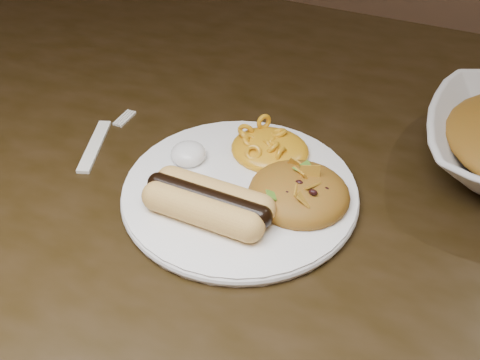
% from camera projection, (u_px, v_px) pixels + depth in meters
% --- Properties ---
extents(table, '(1.60, 0.90, 0.75)m').
position_uv_depth(table, '(223.00, 208.00, 0.73)').
color(table, black).
rests_on(table, floor).
extents(plate, '(0.27, 0.27, 0.01)m').
position_uv_depth(plate, '(240.00, 192.00, 0.60)').
color(plate, white).
rests_on(plate, table).
extents(hotdog, '(0.11, 0.07, 0.03)m').
position_uv_depth(hotdog, '(208.00, 202.00, 0.55)').
color(hotdog, '#FFD263').
rests_on(hotdog, plate).
extents(mac_and_cheese, '(0.11, 0.10, 0.03)m').
position_uv_depth(mac_and_cheese, '(270.00, 140.00, 0.63)').
color(mac_and_cheese, gold).
rests_on(mac_and_cheese, plate).
extents(sour_cream, '(0.04, 0.04, 0.02)m').
position_uv_depth(sour_cream, '(188.00, 151.00, 0.62)').
color(sour_cream, white).
rests_on(sour_cream, plate).
extents(taco_salad, '(0.11, 0.10, 0.05)m').
position_uv_depth(taco_salad, '(300.00, 185.00, 0.57)').
color(taco_salad, '#B4410D').
rests_on(taco_salad, plate).
extents(fork, '(0.07, 0.14, 0.00)m').
position_uv_depth(fork, '(95.00, 146.00, 0.67)').
color(fork, white).
rests_on(fork, table).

